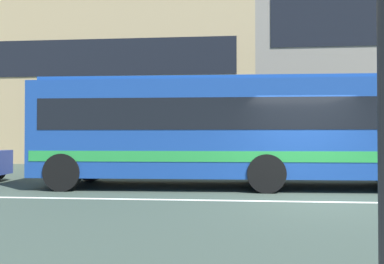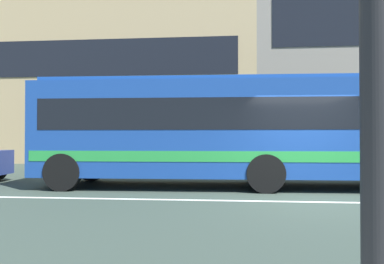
% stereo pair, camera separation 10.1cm
% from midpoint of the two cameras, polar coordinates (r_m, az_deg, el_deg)
% --- Properties ---
extents(ground_plane, '(160.00, 160.00, 0.00)m').
position_cam_midpoint_polar(ground_plane, '(8.88, 18.24, -10.04)').
color(ground_plane, '#354239').
extents(lane_centre_line, '(60.00, 0.16, 0.01)m').
position_cam_midpoint_polar(lane_centre_line, '(8.88, 18.24, -10.02)').
color(lane_centre_line, silver).
rests_on(lane_centre_line, ground_plane).
extents(apartment_block_left, '(23.90, 11.08, 9.83)m').
position_cam_midpoint_polar(apartment_block_left, '(27.30, -17.64, 6.54)').
color(apartment_block_left, tan).
rests_on(apartment_block_left, ground_plane).
extents(transit_bus, '(11.41, 2.86, 3.08)m').
position_cam_midpoint_polar(transit_bus, '(10.96, 6.46, 0.60)').
color(transit_bus, '#1A4192').
rests_on(transit_bus, ground_plane).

